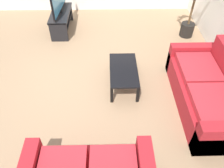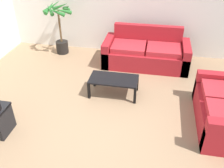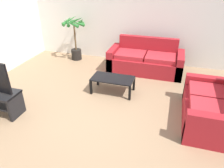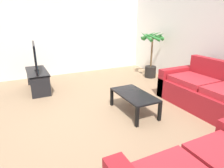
# 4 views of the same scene
# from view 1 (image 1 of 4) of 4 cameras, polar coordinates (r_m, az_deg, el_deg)

# --- Properties ---
(ground_plane) EXTENTS (6.60, 6.60, 0.00)m
(ground_plane) POSITION_cam_1_polar(r_m,az_deg,el_deg) (4.60, -8.37, 1.74)
(ground_plane) COLOR #937556
(couch_main) EXTENTS (2.03, 0.90, 0.90)m
(couch_main) POSITION_cam_1_polar(r_m,az_deg,el_deg) (4.17, 23.00, -1.83)
(couch_main) COLOR maroon
(couch_main) RESTS_ON ground
(tv_stand) EXTENTS (1.10, 0.45, 0.49)m
(tv_stand) POSITION_cam_1_polar(r_m,az_deg,el_deg) (6.02, -12.67, 15.82)
(tv_stand) COLOR black
(tv_stand) RESTS_ON ground
(coffee_table) EXTENTS (0.97, 0.51, 0.37)m
(coffee_table) POSITION_cam_1_polar(r_m,az_deg,el_deg) (4.20, 2.93, 3.26)
(coffee_table) COLOR black
(coffee_table) RESTS_ON ground
(potted_palm) EXTENTS (0.78, 0.77, 1.34)m
(potted_palm) POSITION_cam_1_polar(r_m,az_deg,el_deg) (5.77, 19.62, 17.45)
(potted_palm) COLOR black
(potted_palm) RESTS_ON ground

